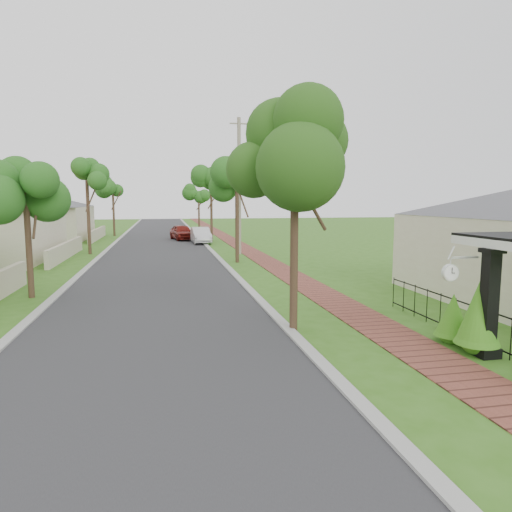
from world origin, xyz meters
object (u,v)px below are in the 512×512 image
object	(u,v)px
station_clock	(451,271)
parked_car_white	(201,235)
parked_car_red	(182,232)
utility_pole	(239,186)
near_tree	(295,152)
porch_post	(489,309)

from	to	relation	value
station_clock	parked_car_white	bearing A→B (deg)	96.79
parked_car_red	utility_pole	size ratio (longest dim) A/B	0.45
utility_pole	station_clock	xyz separation A→B (m)	(1.53, -20.60, -2.56)
parked_car_red	utility_pole	xyz separation A→B (m)	(3.30, -11.91, 3.82)
near_tree	utility_pole	size ratio (longest dim) A/B	0.68
parked_car_white	near_tree	bearing A→B (deg)	-91.38
porch_post	station_clock	distance (m)	1.17
near_tree	station_clock	distance (m)	4.92
parked_car_white	utility_pole	size ratio (longest dim) A/B	0.45
parked_car_red	parked_car_white	size ratio (longest dim) A/B	1.01
parked_car_red	porch_post	bearing A→B (deg)	-91.86
porch_post	parked_car_red	bearing A→B (deg)	99.57
parked_car_white	utility_pole	bearing A→B (deg)	-79.23
utility_pole	porch_post	bearing A→B (deg)	-83.88
utility_pole	parked_car_white	bearing A→B (deg)	103.02
near_tree	parked_car_red	bearing A→B (deg)	93.44
parked_car_white	station_clock	bearing A→B (deg)	-85.47
parked_car_red	parked_car_white	bearing A→B (deg)	-80.70
parked_car_red	parked_car_white	distance (m)	3.96
near_tree	utility_pole	xyz separation A→B (m)	(1.50, 18.04, -0.34)
near_tree	parked_car_white	bearing A→B (deg)	90.87
parked_car_white	utility_pole	world-z (taller)	utility_pole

